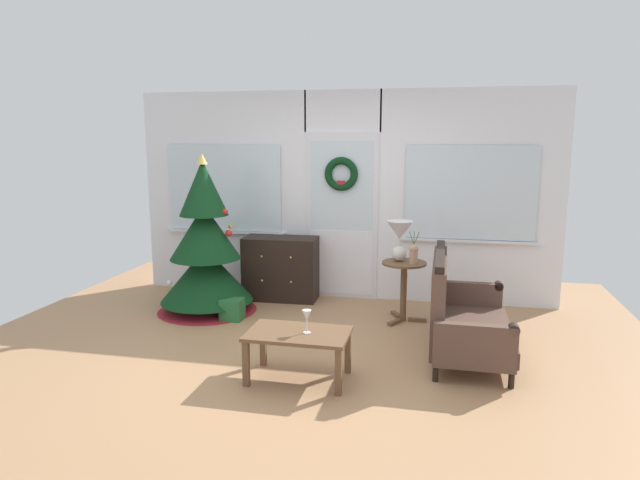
# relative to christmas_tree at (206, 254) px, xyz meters

# --- Properties ---
(ground_plane) EXTENTS (6.76, 6.76, 0.00)m
(ground_plane) POSITION_rel_christmas_tree_xyz_m (1.42, -1.15, -0.67)
(ground_plane) COLOR #AD7F56
(back_wall_with_door) EXTENTS (5.20, 0.19, 2.55)m
(back_wall_with_door) POSITION_rel_christmas_tree_xyz_m (1.42, 0.93, 0.61)
(back_wall_with_door) COLOR white
(back_wall_with_door) RESTS_ON ground
(christmas_tree) EXTENTS (1.14, 1.14, 1.81)m
(christmas_tree) POSITION_rel_christmas_tree_xyz_m (0.00, 0.00, 0.00)
(christmas_tree) COLOR #4C331E
(christmas_tree) RESTS_ON ground
(dresser_cabinet) EXTENTS (0.91, 0.47, 0.78)m
(dresser_cabinet) POSITION_rel_christmas_tree_xyz_m (0.71, 0.64, -0.28)
(dresser_cabinet) COLOR black
(dresser_cabinet) RESTS_ON ground
(settee_sofa) EXTENTS (0.73, 1.44, 0.96)m
(settee_sofa) POSITION_rel_christmas_tree_xyz_m (2.83, -0.76, -0.30)
(settee_sofa) COLOR black
(settee_sofa) RESTS_ON ground
(side_table) EXTENTS (0.50, 0.48, 0.66)m
(side_table) POSITION_rel_christmas_tree_xyz_m (2.26, 0.10, -0.20)
(side_table) COLOR brown
(side_table) RESTS_ON ground
(table_lamp) EXTENTS (0.28, 0.28, 0.44)m
(table_lamp) POSITION_rel_christmas_tree_xyz_m (2.20, 0.14, 0.27)
(table_lamp) COLOR silver
(table_lamp) RESTS_ON side_table
(flower_vase) EXTENTS (0.11, 0.10, 0.35)m
(flower_vase) POSITION_rel_christmas_tree_xyz_m (2.36, 0.04, 0.11)
(flower_vase) COLOR tan
(flower_vase) RESTS_ON side_table
(coffee_table) EXTENTS (0.84, 0.52, 0.41)m
(coffee_table) POSITION_rel_christmas_tree_xyz_m (1.51, -1.61, -0.32)
(coffee_table) COLOR brown
(coffee_table) RESTS_ON ground
(wine_glass) EXTENTS (0.08, 0.08, 0.20)m
(wine_glass) POSITION_rel_christmas_tree_xyz_m (1.58, -1.62, -0.12)
(wine_glass) COLOR silver
(wine_glass) RESTS_ON coffee_table
(gift_box) EXTENTS (0.24, 0.21, 0.24)m
(gift_box) POSITION_rel_christmas_tree_xyz_m (0.41, -0.26, -0.55)
(gift_box) COLOR #266633
(gift_box) RESTS_ON ground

